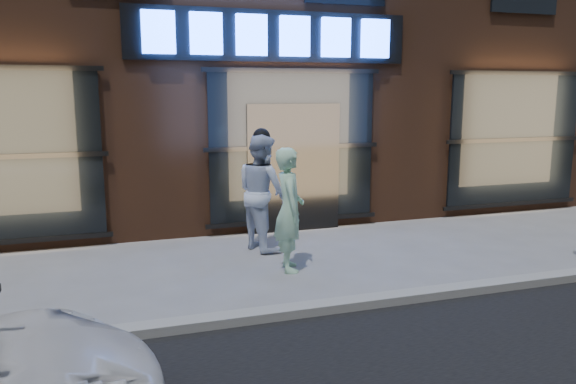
# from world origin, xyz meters

# --- Properties ---
(ground) EXTENTS (90.00, 90.00, 0.00)m
(ground) POSITION_xyz_m (0.00, 0.00, 0.00)
(ground) COLOR slate
(ground) RESTS_ON ground
(curb) EXTENTS (60.00, 0.25, 0.12)m
(curb) POSITION_xyz_m (0.00, 0.00, 0.06)
(curb) COLOR gray
(curb) RESTS_ON ground
(man_bowtie) EXTENTS (0.54, 0.73, 1.84)m
(man_bowtie) POSITION_xyz_m (-0.82, 1.69, 0.92)
(man_bowtie) COLOR #B3EBC4
(man_bowtie) RESTS_ON ground
(man_cap) EXTENTS (0.98, 1.12, 1.94)m
(man_cap) POSITION_xyz_m (-0.90, 2.92, 0.97)
(man_cap) COLOR white
(man_cap) RESTS_ON ground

